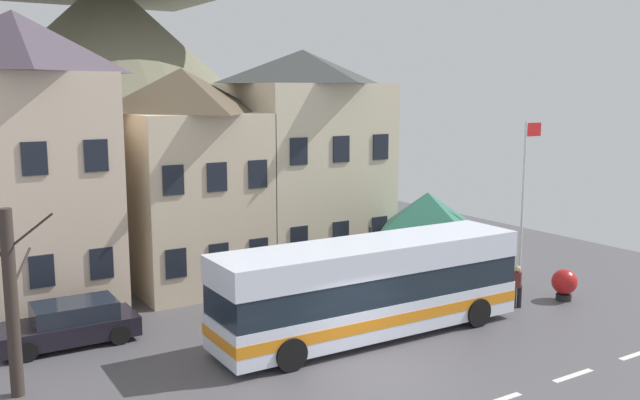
{
  "coord_description": "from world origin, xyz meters",
  "views": [
    {
      "loc": [
        -11.49,
        -14.79,
        8.02
      ],
      "look_at": [
        1.47,
        5.79,
        4.14
      ],
      "focal_mm": 38.69,
      "sensor_mm": 36.0,
      "label": 1
    }
  ],
  "objects_px": {
    "pedestrian_01": "(517,286)",
    "harbour_buoy": "(564,283)",
    "transit_bus": "(371,289)",
    "bus_shelter": "(427,211)",
    "bare_tree_00": "(11,301)",
    "public_bench": "(381,265)",
    "flagpole": "(525,189)",
    "pedestrian_02": "(445,278)",
    "pedestrian_03": "(480,267)",
    "pedestrian_00": "(510,276)",
    "townhouse_01": "(184,177)",
    "townhouse_02": "(303,159)",
    "parked_car_01": "(454,261)",
    "parked_car_02": "(70,324)",
    "townhouse_00": "(22,165)",
    "hilltop_castle": "(110,79)"
  },
  "relations": [
    {
      "from": "pedestrian_01",
      "to": "public_bench",
      "type": "distance_m",
      "value": 6.48
    },
    {
      "from": "townhouse_02",
      "to": "parked_car_01",
      "type": "relative_size",
      "value": 2.49
    },
    {
      "from": "townhouse_00",
      "to": "pedestrian_00",
      "type": "height_order",
      "value": "townhouse_00"
    },
    {
      "from": "parked_car_01",
      "to": "public_bench",
      "type": "bearing_deg",
      "value": 143.75
    },
    {
      "from": "transit_bus",
      "to": "harbour_buoy",
      "type": "relative_size",
      "value": 8.86
    },
    {
      "from": "hilltop_castle",
      "to": "pedestrian_00",
      "type": "distance_m",
      "value": 30.75
    },
    {
      "from": "parked_car_01",
      "to": "bare_tree_00",
      "type": "bearing_deg",
      "value": -173.57
    },
    {
      "from": "townhouse_02",
      "to": "parked_car_02",
      "type": "xyz_separation_m",
      "value": [
        -11.53,
        -4.81,
        -4.24
      ]
    },
    {
      "from": "flagpole",
      "to": "townhouse_02",
      "type": "bearing_deg",
      "value": 131.57
    },
    {
      "from": "townhouse_00",
      "to": "transit_bus",
      "type": "distance_m",
      "value": 13.12
    },
    {
      "from": "public_bench",
      "to": "flagpole",
      "type": "bearing_deg",
      "value": -39.38
    },
    {
      "from": "townhouse_00",
      "to": "transit_bus",
      "type": "relative_size",
      "value": 0.99
    },
    {
      "from": "pedestrian_00",
      "to": "public_bench",
      "type": "distance_m",
      "value": 5.77
    },
    {
      "from": "townhouse_02",
      "to": "parked_car_01",
      "type": "height_order",
      "value": "townhouse_02"
    },
    {
      "from": "townhouse_00",
      "to": "parked_car_01",
      "type": "distance_m",
      "value": 17.8
    },
    {
      "from": "townhouse_02",
      "to": "public_bench",
      "type": "xyz_separation_m",
      "value": [
        1.87,
        -3.52,
        -4.43
      ]
    },
    {
      "from": "hilltop_castle",
      "to": "pedestrian_02",
      "type": "bearing_deg",
      "value": -80.03
    },
    {
      "from": "townhouse_02",
      "to": "flagpole",
      "type": "bearing_deg",
      "value": -48.43
    },
    {
      "from": "parked_car_01",
      "to": "pedestrian_01",
      "type": "bearing_deg",
      "value": -105.5
    },
    {
      "from": "townhouse_00",
      "to": "bus_shelter",
      "type": "xyz_separation_m",
      "value": [
        14.46,
        -5.22,
        -2.24
      ]
    },
    {
      "from": "hilltop_castle",
      "to": "bus_shelter",
      "type": "distance_m",
      "value": 26.96
    },
    {
      "from": "townhouse_02",
      "to": "parked_car_01",
      "type": "bearing_deg",
      "value": -49.75
    },
    {
      "from": "transit_bus",
      "to": "pedestrian_01",
      "type": "distance_m",
      "value": 6.44
    },
    {
      "from": "transit_bus",
      "to": "bus_shelter",
      "type": "distance_m",
      "value": 6.66
    },
    {
      "from": "bare_tree_00",
      "to": "parked_car_02",
      "type": "bearing_deg",
      "value": 56.66
    },
    {
      "from": "townhouse_00",
      "to": "bare_tree_00",
      "type": "xyz_separation_m",
      "value": [
        -1.61,
        -7.42,
        -2.78
      ]
    },
    {
      "from": "pedestrian_01",
      "to": "harbour_buoy",
      "type": "relative_size",
      "value": 1.31
    },
    {
      "from": "pedestrian_03",
      "to": "flagpole",
      "type": "xyz_separation_m",
      "value": [
        2.39,
        -0.06,
        3.02
      ]
    },
    {
      "from": "townhouse_00",
      "to": "flagpole",
      "type": "height_order",
      "value": "townhouse_00"
    },
    {
      "from": "pedestrian_00",
      "to": "pedestrian_01",
      "type": "bearing_deg",
      "value": -123.78
    },
    {
      "from": "pedestrian_00",
      "to": "public_bench",
      "type": "xyz_separation_m",
      "value": [
        -2.17,
        5.33,
        -0.43
      ]
    },
    {
      "from": "townhouse_02",
      "to": "pedestrian_01",
      "type": "distance_m",
      "value": 11.15
    },
    {
      "from": "townhouse_01",
      "to": "bare_tree_00",
      "type": "bearing_deg",
      "value": -134.09
    },
    {
      "from": "pedestrian_00",
      "to": "bare_tree_00",
      "type": "xyz_separation_m",
      "value": [
        -17.65,
        0.89,
        1.7
      ]
    },
    {
      "from": "townhouse_00",
      "to": "pedestrian_02",
      "type": "xyz_separation_m",
      "value": [
        13.79,
        -7.1,
        -4.53
      ]
    },
    {
      "from": "pedestrian_02",
      "to": "public_bench",
      "type": "bearing_deg",
      "value": 88.93
    },
    {
      "from": "pedestrian_02",
      "to": "pedestrian_03",
      "type": "distance_m",
      "value": 2.32
    },
    {
      "from": "townhouse_01",
      "to": "pedestrian_02",
      "type": "relative_size",
      "value": 5.75
    },
    {
      "from": "townhouse_02",
      "to": "transit_bus",
      "type": "height_order",
      "value": "townhouse_02"
    },
    {
      "from": "transit_bus",
      "to": "bare_tree_00",
      "type": "relative_size",
      "value": 2.11
    },
    {
      "from": "pedestrian_00",
      "to": "flagpole",
      "type": "height_order",
      "value": "flagpole"
    },
    {
      "from": "townhouse_02",
      "to": "pedestrian_01",
      "type": "xyz_separation_m",
      "value": [
        3.4,
        -9.81,
        -4.07
      ]
    },
    {
      "from": "townhouse_01",
      "to": "pedestrian_00",
      "type": "relative_size",
      "value": 5.59
    },
    {
      "from": "pedestrian_02",
      "to": "parked_car_01",
      "type": "bearing_deg",
      "value": 40.89
    },
    {
      "from": "townhouse_02",
      "to": "hilltop_castle",
      "type": "height_order",
      "value": "hilltop_castle"
    },
    {
      "from": "townhouse_00",
      "to": "public_bench",
      "type": "relative_size",
      "value": 6.4
    },
    {
      "from": "townhouse_01",
      "to": "bare_tree_00",
      "type": "height_order",
      "value": "townhouse_01"
    },
    {
      "from": "parked_car_01",
      "to": "pedestrian_00",
      "type": "relative_size",
      "value": 2.46
    },
    {
      "from": "pedestrian_03",
      "to": "pedestrian_02",
      "type": "bearing_deg",
      "value": -169.54
    },
    {
      "from": "townhouse_00",
      "to": "hilltop_castle",
      "type": "height_order",
      "value": "hilltop_castle"
    }
  ]
}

